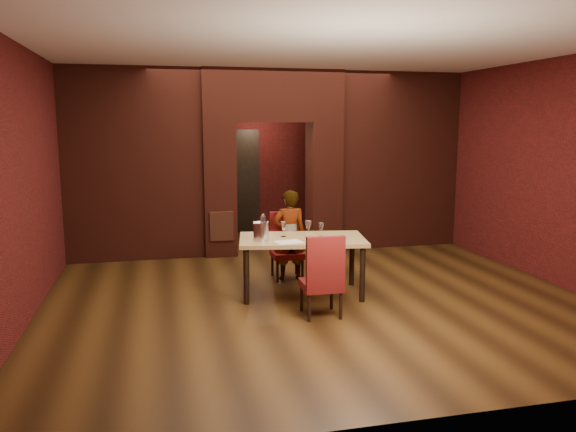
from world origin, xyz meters
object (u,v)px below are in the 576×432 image
(wine_glass_a, at_px, (284,229))
(water_bottle, at_px, (263,227))
(dining_table, at_px, (302,266))
(person_seated, at_px, (290,235))
(wine_bucket, at_px, (261,231))
(potted_plant, at_px, (332,260))
(wine_glass_c, at_px, (321,230))
(chair_far, at_px, (287,246))
(wine_glass_b, at_px, (308,229))
(chair_near, at_px, (321,275))

(wine_glass_a, height_order, water_bottle, water_bottle)
(dining_table, xyz_separation_m, person_seated, (0.00, 0.75, 0.28))
(person_seated, height_order, wine_glass_a, person_seated)
(wine_bucket, bearing_deg, wine_glass_a, 27.53)
(person_seated, distance_m, potted_plant, 0.89)
(wine_glass_c, bearing_deg, chair_far, 109.76)
(dining_table, bearing_deg, chair_far, 100.72)
(wine_glass_c, bearing_deg, wine_glass_b, -174.10)
(chair_near, height_order, potted_plant, chair_near)
(person_seated, relative_size, wine_glass_b, 5.90)
(wine_glass_a, bearing_deg, wine_bucket, -152.47)
(chair_near, distance_m, wine_glass_a, 1.09)
(wine_bucket, bearing_deg, chair_near, -55.02)
(dining_table, bearing_deg, wine_glass_a, 161.56)
(wine_glass_b, height_order, wine_bucket, wine_bucket)
(wine_glass_c, bearing_deg, person_seated, 109.75)
(chair_far, height_order, wine_glass_c, chair_far)
(dining_table, distance_m, water_bottle, 0.76)
(chair_near, bearing_deg, wine_glass_b, -93.86)
(dining_table, xyz_separation_m, chair_near, (0.00, -0.88, 0.11))
(dining_table, relative_size, wine_glass_c, 8.77)
(chair_near, bearing_deg, potted_plant, -110.49)
(chair_near, distance_m, wine_bucket, 1.08)
(chair_far, bearing_deg, wine_bucket, -122.49)
(chair_far, bearing_deg, chair_near, -89.22)
(dining_table, xyz_separation_m, potted_plant, (0.74, 0.96, -0.18))
(chair_far, distance_m, person_seated, 0.19)
(wine_glass_b, xyz_separation_m, wine_bucket, (-0.65, -0.05, 0.01))
(wine_glass_b, bearing_deg, chair_far, 96.95)
(dining_table, xyz_separation_m, wine_glass_b, (0.08, -0.01, 0.50))
(wine_bucket, xyz_separation_m, potted_plant, (1.31, 1.02, -0.69))
(chair_far, relative_size, wine_glass_b, 4.33)
(person_seated, bearing_deg, wine_bucket, 56.62)
(dining_table, distance_m, potted_plant, 1.23)
(dining_table, relative_size, person_seated, 1.24)
(chair_near, bearing_deg, wine_glass_c, -105.30)
(chair_near, bearing_deg, person_seated, -88.76)
(dining_table, height_order, person_seated, person_seated)
(wine_glass_a, bearing_deg, chair_near, -76.94)
(wine_bucket, bearing_deg, person_seated, 54.48)
(wine_glass_a, bearing_deg, wine_glass_b, -22.44)
(wine_glass_c, xyz_separation_m, potted_plant, (0.47, 0.95, -0.67))
(dining_table, distance_m, wine_glass_c, 0.55)
(wine_glass_a, bearing_deg, potted_plant, 41.08)
(chair_far, height_order, chair_near, chair_near)
(water_bottle, bearing_deg, wine_bucket, -118.11)
(wine_glass_c, bearing_deg, chair_near, -106.56)
(dining_table, bearing_deg, wine_glass_c, 12.08)
(wine_glass_a, xyz_separation_m, potted_plant, (0.96, 0.84, -0.67))
(chair_near, distance_m, person_seated, 1.63)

